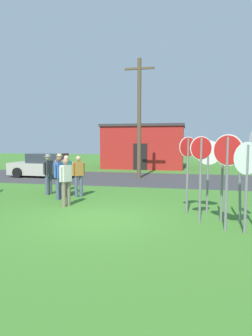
% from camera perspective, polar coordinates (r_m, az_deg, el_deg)
% --- Properties ---
extents(ground_plane, '(80.00, 80.00, 0.00)m').
position_cam_1_polar(ground_plane, '(8.53, -5.31, -10.22)').
color(ground_plane, '#3D7528').
extents(street_asphalt, '(60.00, 6.40, 0.01)m').
position_cam_1_polar(street_asphalt, '(17.35, 3.65, -2.18)').
color(street_asphalt, '#38383A').
rests_on(street_asphalt, ground).
extents(building_background, '(6.83, 4.67, 3.67)m').
position_cam_1_polar(building_background, '(24.77, 3.67, 4.36)').
color(building_background, '#B2231E').
rests_on(building_background, ground).
extents(utility_pole, '(1.80, 0.24, 7.23)m').
position_cam_1_polar(utility_pole, '(17.63, 2.65, 10.28)').
color(utility_pole, brown).
rests_on(utility_pole, ground).
extents(parked_car_on_street, '(4.37, 2.15, 1.51)m').
position_cam_1_polar(parked_car_on_street, '(19.06, -15.93, 0.38)').
color(parked_car_on_street, '#B7B2A3').
rests_on(parked_car_on_street, ground).
extents(stop_sign_tallest, '(0.75, 0.19, 2.32)m').
position_cam_1_polar(stop_sign_tallest, '(9.32, 16.10, 0.86)').
color(stop_sign_tallest, slate).
rests_on(stop_sign_tallest, ground).
extents(stop_sign_nearest, '(0.60, 0.27, 2.43)m').
position_cam_1_polar(stop_sign_nearest, '(8.13, 14.73, 0.49)').
color(stop_sign_nearest, slate).
rests_on(stop_sign_nearest, ground).
extents(stop_sign_rear_left, '(0.53, 0.38, 2.43)m').
position_cam_1_polar(stop_sign_rear_left, '(9.15, 12.24, 1.05)').
color(stop_sign_rear_left, slate).
rests_on(stop_sign_rear_left, ground).
extents(stop_sign_leaning_right, '(0.17, 0.90, 2.30)m').
position_cam_1_polar(stop_sign_leaning_right, '(8.51, 21.90, 0.28)').
color(stop_sign_leaning_right, slate).
rests_on(stop_sign_leaning_right, ground).
extents(stop_sign_low_front, '(0.07, 0.63, 2.34)m').
position_cam_1_polar(stop_sign_low_front, '(8.46, 18.72, 0.11)').
color(stop_sign_low_front, slate).
rests_on(stop_sign_low_front, ground).
extents(stop_sign_center_cluster, '(0.70, 0.41, 2.28)m').
position_cam_1_polar(stop_sign_center_cluster, '(7.57, 23.02, -0.55)').
color(stop_sign_center_cluster, slate).
rests_on(stop_sign_center_cluster, ground).
extents(stop_sign_far_back, '(0.67, 0.46, 2.47)m').
position_cam_1_polar(stop_sign_far_back, '(7.62, 19.60, 0.61)').
color(stop_sign_far_back, slate).
rests_on(stop_sign_far_back, ground).
extents(person_in_teal, '(0.37, 0.51, 1.74)m').
position_cam_1_polar(person_in_teal, '(13.08, -13.10, -0.48)').
color(person_in_teal, '#7A6B56').
rests_on(person_in_teal, ground).
extents(person_near_signs, '(0.41, 0.56, 1.69)m').
position_cam_1_polar(person_near_signs, '(11.47, -13.34, -1.30)').
color(person_near_signs, '#4C5670').
rests_on(person_near_signs, ground).
extents(person_in_blue, '(0.34, 0.53, 1.69)m').
position_cam_1_polar(person_in_blue, '(10.20, -11.95, -2.28)').
color(person_in_blue, '#7A6B56').
rests_on(person_in_blue, ground).
extents(person_with_sunhat, '(0.36, 0.52, 1.69)m').
position_cam_1_polar(person_with_sunhat, '(12.34, -11.80, -0.95)').
color(person_with_sunhat, '#7A6B56').
rests_on(person_with_sunhat, ground).
extents(person_in_dark_shirt, '(0.32, 0.55, 1.74)m').
position_cam_1_polar(person_in_dark_shirt, '(12.65, -15.29, -0.73)').
color(person_in_dark_shirt, '#4C5670').
rests_on(person_in_dark_shirt, ground).
extents(person_holding_notes, '(0.42, 0.44, 1.69)m').
position_cam_1_polar(person_holding_notes, '(11.83, -9.49, -1.18)').
color(person_holding_notes, '#4C5670').
rests_on(person_holding_notes, ground).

